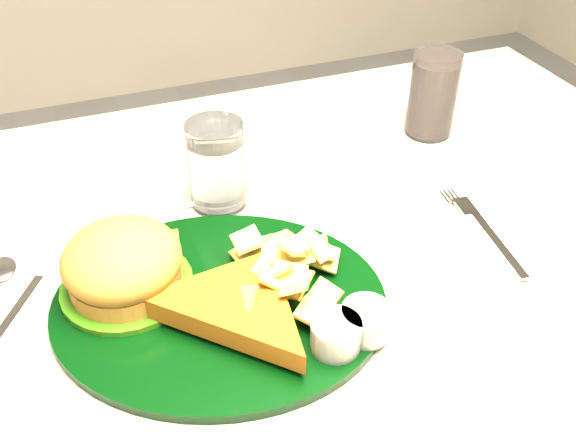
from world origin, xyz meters
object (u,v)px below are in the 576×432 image
Objects in this scene: fork_napkin at (494,240)px; water_glass at (217,165)px; cola_glass at (433,94)px; dinner_plate at (218,279)px.

water_glass is at bearing 152.41° from fork_napkin.
fork_napkin is at bearing -103.36° from cola_glass.
dinner_plate is 3.09× the size of water_glass.
cola_glass reaches higher than fork_napkin.
dinner_plate is 0.32m from fork_napkin.
cola_glass reaches higher than water_glass.
water_glass is at bearing 94.52° from dinner_plate.
fork_napkin is (-0.06, -0.25, -0.06)m from cola_glass.
cola_glass is 0.81× the size of fork_napkin.
water_glass is 0.33m from cola_glass.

